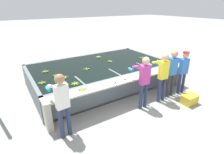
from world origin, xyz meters
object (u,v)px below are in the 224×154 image
(worker_4, at_px, (183,69))
(knife_1, at_px, (127,80))
(worker_2, at_px, (163,73))
(banana_bunch_floating_3, at_px, (110,61))
(banana_bunch_floating_1, at_px, (45,71))
(knife_0, at_px, (116,82))
(worker_0, at_px, (62,100))
(banana_bunch_floating_4, at_px, (42,83))
(banana_bunch_floating_5, at_px, (99,57))
(crate, at_px, (189,99))
(banana_bunch_floating_0, at_px, (64,77))
(banana_bunch_floating_6, at_px, (56,76))
(worker_3, at_px, (172,69))
(worker_1, at_px, (144,78))
(banana_bunch_floating_2, at_px, (75,84))
(banana_bunch_ledge_0, at_px, (82,89))
(banana_bunch_floating_7, at_px, (87,69))
(banana_bunch_floating_8, at_px, (142,58))

(worker_4, bearing_deg, knife_1, 167.94)
(worker_2, distance_m, banana_bunch_floating_3, 2.54)
(banana_bunch_floating_1, bearing_deg, knife_0, -52.65)
(knife_1, bearing_deg, worker_0, -169.78)
(banana_bunch_floating_1, relative_size, banana_bunch_floating_4, 1.00)
(banana_bunch_floating_5, xyz_separation_m, crate, (1.32, -4.04, -0.73))
(banana_bunch_floating_0, height_order, crate, banana_bunch_floating_0)
(banana_bunch_floating_6, distance_m, crate, 4.68)
(worker_0, xyz_separation_m, knife_0, (1.89, 0.47, -0.16))
(banana_bunch_floating_0, height_order, knife_0, banana_bunch_floating_0)
(worker_4, bearing_deg, banana_bunch_floating_5, 117.29)
(worker_0, height_order, worker_2, worker_2)
(worker_3, distance_m, knife_1, 1.73)
(banana_bunch_floating_5, bearing_deg, worker_1, -93.63)
(banana_bunch_floating_1, bearing_deg, banana_bunch_floating_5, 13.44)
(banana_bunch_floating_2, distance_m, banana_bunch_floating_3, 2.52)
(banana_bunch_ledge_0, height_order, crate, banana_bunch_ledge_0)
(worker_4, height_order, banana_bunch_floating_1, worker_4)
(worker_3, distance_m, banana_bunch_floating_0, 3.76)
(banana_bunch_floating_5, bearing_deg, banana_bunch_floating_3, -84.20)
(banana_bunch_floating_0, xyz_separation_m, banana_bunch_floating_7, (0.99, 0.34, 0.00))
(banana_bunch_floating_0, height_order, knife_1, banana_bunch_floating_0)
(worker_0, xyz_separation_m, crate, (4.12, -0.78, -0.89))
(banana_bunch_floating_3, xyz_separation_m, banana_bunch_floating_7, (-1.27, -0.33, 0.00))
(banana_bunch_floating_2, xyz_separation_m, knife_0, (1.14, -0.58, -0.01))
(banana_bunch_floating_0, bearing_deg, banana_bunch_floating_8, 4.61)
(worker_3, xyz_separation_m, banana_bunch_floating_7, (-2.34, 2.07, -0.16))
(knife_0, height_order, knife_1, same)
(worker_2, relative_size, banana_bunch_floating_3, 6.17)
(worker_0, relative_size, worker_2, 1.00)
(knife_0, bearing_deg, worker_3, -12.90)
(banana_bunch_floating_3, bearing_deg, banana_bunch_floating_6, -171.36)
(worker_1, height_order, banana_bunch_floating_2, worker_1)
(banana_bunch_floating_6, height_order, banana_bunch_floating_7, same)
(banana_bunch_floating_3, bearing_deg, banana_bunch_floating_2, -147.74)
(banana_bunch_floating_0, xyz_separation_m, knife_0, (1.27, -1.26, -0.01))
(banana_bunch_floating_5, xyz_separation_m, banana_bunch_floating_6, (-2.36, -1.24, 0.00))
(banana_bunch_ledge_0, relative_size, knife_1, 0.85)
(worker_1, xyz_separation_m, banana_bunch_floating_5, (0.21, 3.33, -0.16))
(banana_bunch_floating_2, relative_size, banana_bunch_floating_6, 1.23)
(banana_bunch_floating_2, xyz_separation_m, banana_bunch_floating_6, (-0.31, 0.98, 0.00))
(banana_bunch_floating_2, height_order, knife_0, banana_bunch_floating_2)
(worker_0, bearing_deg, knife_1, 10.22)
(banana_bunch_ledge_0, bearing_deg, worker_1, -19.38)
(banana_bunch_floating_1, xyz_separation_m, knife_1, (2.06, -2.24, -0.01))
(banana_bunch_floating_1, height_order, banana_bunch_floating_4, same)
(banana_bunch_floating_1, bearing_deg, banana_bunch_floating_3, -5.44)
(banana_bunch_floating_5, bearing_deg, banana_bunch_floating_1, -166.56)
(worker_3, relative_size, banana_bunch_floating_0, 6.17)
(banana_bunch_ledge_0, bearing_deg, banana_bunch_floating_6, 103.08)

